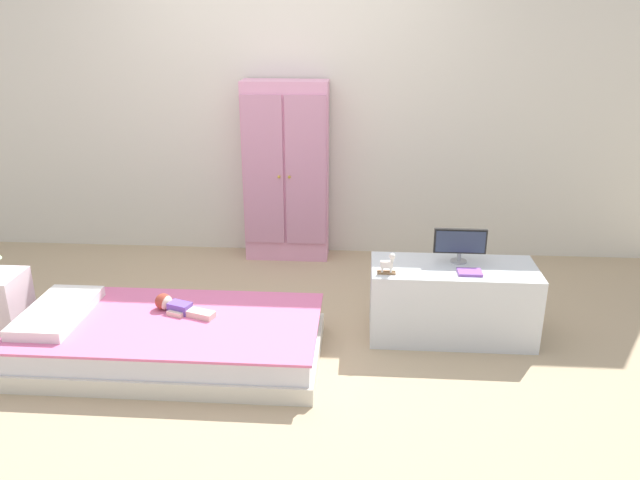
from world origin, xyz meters
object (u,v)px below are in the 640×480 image
object	(u,v)px
rocking_horse_toy	(388,264)
nightstand	(0,306)
doll	(174,305)
tv_monitor	(460,243)
wardrobe	(286,172)
bed	(171,339)
book_purple	(470,272)
tv_stand	(452,301)

from	to	relation	value
rocking_horse_toy	nightstand	bearing A→B (deg)	-177.72
doll	nightstand	bearing A→B (deg)	177.66
doll	nightstand	distance (m)	1.10
doll	tv_monitor	bearing A→B (deg)	11.53
nightstand	doll	bearing A→B (deg)	-2.34
wardrobe	tv_monitor	bearing A→B (deg)	-44.39
bed	book_purple	bearing A→B (deg)	9.68
doll	book_purple	bearing A→B (deg)	5.72
tv_monitor	book_purple	world-z (taller)	tv_monitor
book_purple	nightstand	bearing A→B (deg)	-177.40
nightstand	tv_stand	distance (m)	2.76
bed	book_purple	world-z (taller)	book_purple
doll	wardrobe	bearing A→B (deg)	72.10
nightstand	wardrobe	size ratio (longest dim) A/B	0.30
tv_stand	nightstand	bearing A→B (deg)	-175.31
nightstand	tv_monitor	distance (m)	2.82
doll	rocking_horse_toy	size ratio (longest dim) A/B	2.99
nightstand	rocking_horse_toy	world-z (taller)	rocking_horse_toy
nightstand	tv_monitor	xyz separation A→B (m)	(2.78, 0.30, 0.38)
tv_stand	rocking_horse_toy	xyz separation A→B (m)	(-0.40, -0.13, 0.29)
doll	rocking_horse_toy	distance (m)	1.28
doll	wardrobe	world-z (taller)	wardrobe
tv_stand	rocking_horse_toy	distance (m)	0.51
bed	rocking_horse_toy	distance (m)	1.33
nightstand	wardrobe	bearing A→B (deg)	42.83
wardrobe	doll	bearing A→B (deg)	-107.90
nightstand	book_purple	bearing A→B (deg)	2.60
bed	wardrobe	size ratio (longest dim) A/B	1.21
bed	tv_monitor	xyz separation A→B (m)	(1.68, 0.46, 0.47)
bed	tv_monitor	distance (m)	1.80
bed	nightstand	bearing A→B (deg)	171.50
doll	rocking_horse_toy	bearing A→B (deg)	6.31
nightstand	rocking_horse_toy	size ratio (longest dim) A/B	3.28
book_purple	doll	bearing A→B (deg)	-174.28
tv_monitor	book_purple	distance (m)	0.21
bed	doll	bearing A→B (deg)	93.56
rocking_horse_toy	book_purple	world-z (taller)	rocking_horse_toy
bed	book_purple	distance (m)	1.78
wardrobe	tv_stand	world-z (taller)	wardrobe
tv_stand	book_purple	xyz separation A→B (m)	(0.07, -0.10, 0.24)
bed	doll	xyz separation A→B (m)	(-0.01, 0.12, 0.16)
bed	rocking_horse_toy	xyz separation A→B (m)	(1.24, 0.26, 0.40)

